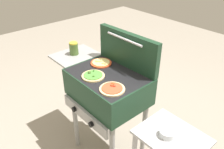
# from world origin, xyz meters

# --- Properties ---
(grill) EXTENTS (0.96, 0.53, 0.90)m
(grill) POSITION_xyz_m (-0.01, -0.00, 0.76)
(grill) COLOR #193823
(grill) RESTS_ON ground_plane
(grill_lid_open) EXTENTS (0.63, 0.09, 0.30)m
(grill_lid_open) POSITION_xyz_m (0.00, 0.21, 1.05)
(grill_lid_open) COLOR #193823
(grill_lid_open) RESTS_ON grill
(pizza_cheese) EXTENTS (0.18, 0.18, 0.03)m
(pizza_cheese) POSITION_xyz_m (-0.18, 0.07, 0.91)
(pizza_cheese) COLOR #C64723
(pizza_cheese) RESTS_ON grill
(pizza_pepperoni) EXTENTS (0.19, 0.19, 0.04)m
(pizza_pepperoni) POSITION_xyz_m (0.19, -0.12, 0.91)
(pizza_pepperoni) COLOR beige
(pizza_pepperoni) RESTS_ON grill
(pizza_veggie) EXTENTS (0.18, 0.18, 0.03)m
(pizza_veggie) POSITION_xyz_m (-0.05, -0.11, 0.91)
(pizza_veggie) COLOR #E0C17F
(pizza_veggie) RESTS_ON grill
(sauce_jar) EXTENTS (0.08, 0.08, 0.12)m
(sauce_jar) POSITION_xyz_m (-0.50, 0.00, 0.96)
(sauce_jar) COLOR #4C6B2D
(sauce_jar) RESTS_ON grill
(topping_bowl_near) EXTENTS (0.11, 0.11, 0.04)m
(topping_bowl_near) POSITION_xyz_m (0.64, -0.03, 0.74)
(topping_bowl_near) COLOR silver
(topping_bowl_near) RESTS_ON prep_table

